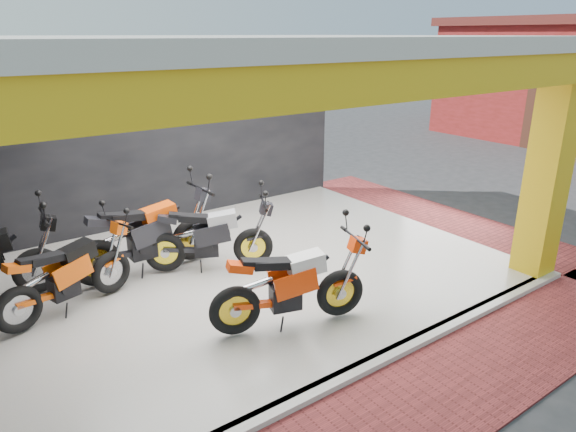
# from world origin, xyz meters

# --- Properties ---
(ground) EXTENTS (80.00, 80.00, 0.00)m
(ground) POSITION_xyz_m (0.00, 0.00, 0.00)
(ground) COLOR #2D2D30
(ground) RESTS_ON ground
(showroom_floor) EXTENTS (8.00, 6.00, 0.10)m
(showroom_floor) POSITION_xyz_m (0.00, 2.00, 0.05)
(showroom_floor) COLOR white
(showroom_floor) RESTS_ON ground
(showroom_ceiling) EXTENTS (8.40, 6.40, 0.20)m
(showroom_ceiling) POSITION_xyz_m (0.00, 2.00, 3.60)
(showroom_ceiling) COLOR beige
(showroom_ceiling) RESTS_ON corner_column
(back_wall) EXTENTS (8.20, 0.20, 3.50)m
(back_wall) POSITION_xyz_m (0.00, 5.10, 1.75)
(back_wall) COLOR black
(back_wall) RESTS_ON ground
(corner_column) EXTENTS (0.50, 0.50, 3.50)m
(corner_column) POSITION_xyz_m (3.75, -0.75, 1.75)
(corner_column) COLOR gold
(corner_column) RESTS_ON ground
(header_beam_front) EXTENTS (8.40, 0.30, 0.40)m
(header_beam_front) POSITION_xyz_m (0.00, -1.00, 3.30)
(header_beam_front) COLOR gold
(header_beam_front) RESTS_ON corner_column
(header_beam_right) EXTENTS (0.30, 6.40, 0.40)m
(header_beam_right) POSITION_xyz_m (4.00, 2.00, 3.30)
(header_beam_right) COLOR gold
(header_beam_right) RESTS_ON corner_column
(floor_kerb) EXTENTS (8.00, 0.20, 0.10)m
(floor_kerb) POSITION_xyz_m (0.00, -1.02, 0.05)
(floor_kerb) COLOR white
(floor_kerb) RESTS_ON ground
(paver_front) EXTENTS (9.00, 1.40, 0.03)m
(paver_front) POSITION_xyz_m (0.00, -1.80, 0.01)
(paver_front) COLOR maroon
(paver_front) RESTS_ON ground
(paver_right) EXTENTS (1.40, 7.00, 0.03)m
(paver_right) POSITION_xyz_m (4.80, 2.00, 0.01)
(paver_right) COLOR maroon
(paver_right) RESTS_ON ground
(moto_hero) EXTENTS (2.36, 1.44, 1.36)m
(moto_hero) POSITION_xyz_m (0.23, -0.03, 0.78)
(moto_hero) COLOR #FF3E0A
(moto_hero) RESTS_ON showroom_floor
(moto_row_a) EXTENTS (2.30, 1.69, 1.33)m
(moto_row_a) POSITION_xyz_m (0.13, 2.00, 0.76)
(moto_row_a) COLOR black
(moto_row_a) RESTS_ON showroom_floor
(moto_row_b) EXTENTS (2.23, 1.35, 1.28)m
(moto_row_b) POSITION_xyz_m (-2.05, 2.44, 0.74)
(moto_row_b) COLOR #F7570A
(moto_row_b) RESTS_ON showroom_floor
(moto_row_c) EXTENTS (2.45, 0.94, 1.49)m
(moto_row_c) POSITION_xyz_m (-0.57, 2.79, 0.84)
(moto_row_c) COLOR black
(moto_row_c) RESTS_ON showroom_floor
(moto_row_d) EXTENTS (2.40, 1.09, 1.42)m
(moto_row_d) POSITION_xyz_m (-2.91, 3.05, 0.81)
(moto_row_d) COLOR black
(moto_row_d) RESTS_ON showroom_floor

